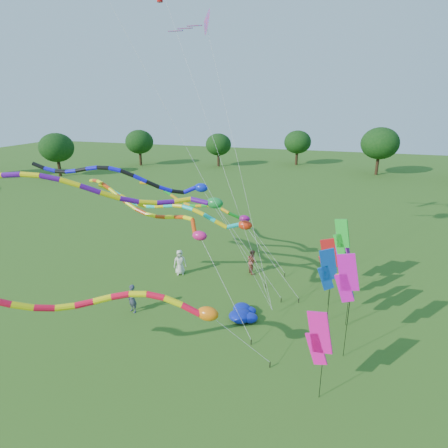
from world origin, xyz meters
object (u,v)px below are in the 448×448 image
(person_a, at_px, (180,262))
(person_c, at_px, (252,262))
(person_b, at_px, (132,299))
(tube_kite_red, at_px, (114,304))
(tube_kite_orange, at_px, (153,211))
(blue_nylon_heap, at_px, (239,315))

(person_a, distance_m, person_c, 5.17)
(person_a, bearing_deg, person_b, -127.46)
(tube_kite_red, bearing_deg, person_b, 92.24)
(person_b, distance_m, person_c, 9.03)
(tube_kite_red, distance_m, tube_kite_orange, 7.44)
(tube_kite_red, xyz_separation_m, person_b, (-2.32, 4.94, -2.82))
(person_a, distance_m, person_b, 5.49)
(tube_kite_red, bearing_deg, person_a, 76.62)
(tube_kite_red, relative_size, person_b, 7.13)
(blue_nylon_heap, relative_size, person_b, 0.96)
(blue_nylon_heap, bearing_deg, tube_kite_red, -121.66)
(tube_kite_orange, xyz_separation_m, person_a, (-0.03, 3.44, -4.75))
(tube_kite_orange, relative_size, person_a, 6.91)
(blue_nylon_heap, bearing_deg, person_c, 96.39)
(tube_kite_red, distance_m, blue_nylon_heap, 8.02)
(tube_kite_red, bearing_deg, blue_nylon_heap, 35.48)
(tube_kite_orange, bearing_deg, person_a, 114.42)
(tube_kite_orange, distance_m, blue_nylon_heap, 7.79)
(tube_kite_red, distance_m, person_a, 10.91)
(blue_nylon_heap, height_order, person_a, person_a)
(person_c, bearing_deg, person_a, 71.63)
(person_b, bearing_deg, blue_nylon_heap, 31.38)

